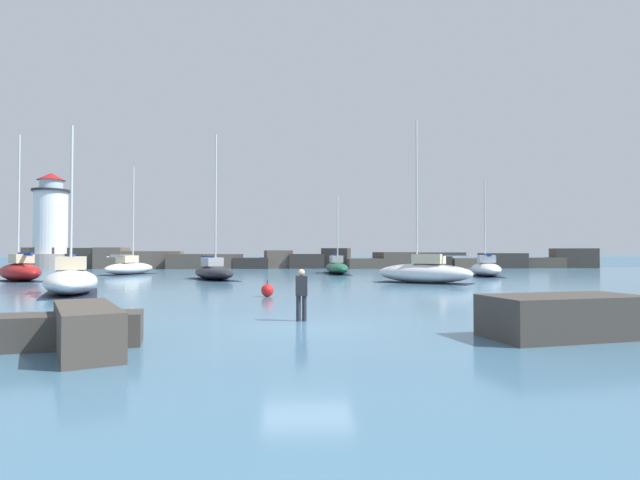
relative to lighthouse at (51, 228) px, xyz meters
The scene contains 15 objects.
ground_plane 57.41m from the lighthouse, 57.98° to the right, with size 600.00×600.00×0.00m, color teal.
open_sea_beyond 67.49m from the lighthouse, 63.22° to the left, with size 400.00×116.00×0.01m.
breakwater_jetty 30.34m from the lighthouse, ahead, with size 71.33×7.17×2.56m.
lighthouse is the anchor object (origin of this frame).
foreground_rocks 59.93m from the lighthouse, 58.43° to the right, with size 15.42×4.29×1.04m.
sailboat_moored_0 34.89m from the lighthouse, 46.41° to the right, with size 4.82×6.85×10.73m.
sailboat_moored_1 48.82m from the lighthouse, 37.57° to the right, with size 6.64×5.51×10.93m.
sailboat_moored_2 50.80m from the lighthouse, 24.14° to the right, with size 3.90×7.03×8.16m.
sailboat_moored_3 28.69m from the lighthouse, 68.11° to the right, with size 5.27×5.17×10.45m.
sailboat_moored_4 41.74m from the lighthouse, 63.07° to the right, with size 4.68×7.09×8.31m.
sailboat_moored_5 37.55m from the lighthouse, 24.82° to the right, with size 2.18×8.34×7.37m.
sailboat_moored_6 22.69m from the lighthouse, 47.93° to the right, with size 4.09×6.12×9.87m.
mooring_buoy_orange_near 48.69m from the lighthouse, 53.73° to the right, with size 0.59×0.59×0.79m.
mooring_buoy_far_side 48.51m from the lighthouse, 30.39° to the right, with size 0.51×0.51×0.71m.
person_on_rocks 56.24m from the lighthouse, 57.46° to the right, with size 0.36×0.22×1.58m.
Camera 1 is at (-0.33, -13.96, 2.12)m, focal length 28.00 mm.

